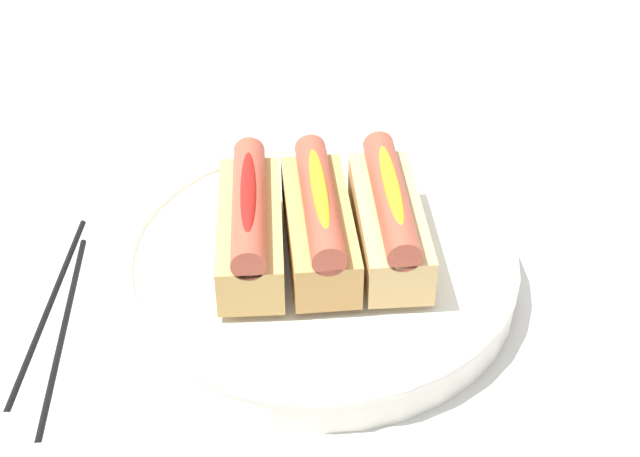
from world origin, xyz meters
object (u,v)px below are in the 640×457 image
object	(u,v)px
serving_bowl	(320,264)
chopstick_near	(63,328)
hotdog_side	(389,217)
chopstick_far	(49,304)
hotdog_back	(320,221)
hotdog_front	(250,224)

from	to	relation	value
serving_bowl	chopstick_near	bearing A→B (deg)	-84.49
serving_bowl	hotdog_side	xyz separation A→B (m)	(0.01, 0.05, 0.04)
serving_bowl	chopstick_far	world-z (taller)	serving_bowl
hotdog_back	chopstick_near	world-z (taller)	hotdog_back
serving_bowl	chopstick_near	distance (m)	0.21
hotdog_front	chopstick_near	world-z (taller)	hotdog_front
serving_bowl	chopstick_far	distance (m)	0.22
hotdog_front	hotdog_back	distance (m)	0.06
hotdog_side	chopstick_far	size ratio (longest dim) A/B	0.70
chopstick_far	serving_bowl	bearing A→B (deg)	100.51
hotdog_front	chopstick_near	distance (m)	0.17
hotdog_front	hotdog_back	xyz separation A→B (m)	(0.01, 0.05, 0.00)
hotdog_front	hotdog_side	distance (m)	0.11
hotdog_back	hotdog_side	size ratio (longest dim) A/B	0.99
hotdog_side	chopstick_far	distance (m)	0.28
hotdog_side	chopstick_near	distance (m)	0.27
hotdog_back	chopstick_far	xyz separation A→B (m)	(-0.01, -0.22, -0.06)
hotdog_front	chopstick_far	bearing A→B (deg)	-91.57
hotdog_side	chopstick_near	size ratio (longest dim) A/B	0.70
hotdog_side	chopstick_far	world-z (taller)	hotdog_side
chopstick_far	hotdog_front	bearing A→B (deg)	101.55
chopstick_far	hotdog_side	bearing A→B (deg)	99.89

